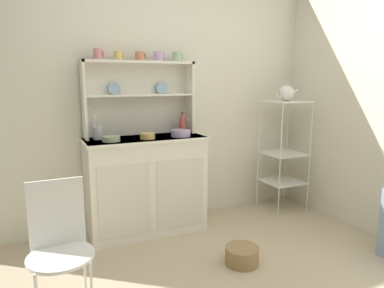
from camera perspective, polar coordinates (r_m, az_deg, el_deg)
name	(u,v)px	position (r m, az deg, el deg)	size (l,w,h in m)	color
wall_back	(161,96)	(3.44, -5.16, 7.91)	(3.84, 0.05, 2.50)	silver
hutch_cabinet	(146,184)	(3.25, -7.50, -6.50)	(1.09, 0.45, 0.89)	white
hutch_shelf_unit	(139,92)	(3.27, -8.72, 8.36)	(1.02, 0.18, 0.68)	silver
bakers_rack	(284,145)	(3.85, 14.82, -0.12)	(0.40, 0.39, 1.18)	silver
wire_chair	(59,241)	(2.14, -20.90, -14.55)	(0.36, 0.36, 0.85)	white
floor_basket	(242,255)	(2.84, 8.20, -17.60)	(0.26, 0.26, 0.13)	#93754C
cup_rose_0	(98,54)	(3.15, -15.14, 14.03)	(0.09, 0.07, 0.09)	#D17A84
cup_gold_1	(118,56)	(3.19, -11.99, 13.95)	(0.09, 0.07, 0.08)	#DBB760
cup_terracotta_2	(140,56)	(3.24, -8.53, 14.03)	(0.09, 0.08, 0.08)	#C67556
cup_lilac_3	(158,56)	(3.29, -5.51, 14.11)	(0.10, 0.08, 0.09)	#B79ECC
cup_sage_4	(177,57)	(3.36, -2.47, 14.10)	(0.10, 0.08, 0.09)	#9EB78E
bowl_mixing_large	(111,139)	(3.00, -13.08, 0.84)	(0.15, 0.15, 0.05)	#9EB78E
bowl_floral_medium	(148,136)	(3.08, -7.30, 1.33)	(0.13, 0.13, 0.05)	#DBB760
bowl_cream_small	(181,133)	(3.19, -1.85, 1.79)	(0.18, 0.18, 0.06)	#B79ECC
jam_bottle	(182,125)	(3.36, -1.59, 3.14)	(0.06, 0.06, 0.20)	#B74C47
utensil_jar	(98,133)	(3.13, -15.21, 1.82)	(0.08, 0.08, 0.25)	#B2B7C6
porcelain_teapot	(286,93)	(3.79, 15.19, 8.05)	(0.25, 0.16, 0.18)	white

